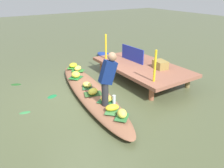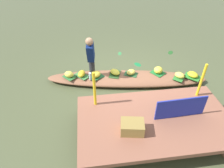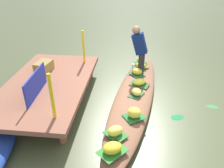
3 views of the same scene
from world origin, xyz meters
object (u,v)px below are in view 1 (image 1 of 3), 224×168
(banana_bunch_0, at_px, (78,68))
(banana_bunch_6, at_px, (87,85))
(vendor_boat, at_px, (91,92))
(banana_bunch_2, at_px, (93,91))
(banana_bunch_5, at_px, (106,99))
(vendor_person, at_px, (108,76))
(market_banner, at_px, (132,54))
(water_bottle, at_px, (114,100))
(banana_bunch_3, at_px, (112,107))
(moored_boat, at_px, (113,58))
(banana_bunch_4, at_px, (122,113))
(banana_bunch_1, at_px, (76,75))
(banana_bunch_7, at_px, (73,65))
(produce_crate, at_px, (160,65))

(banana_bunch_0, distance_m, banana_bunch_6, 1.38)
(vendor_boat, distance_m, banana_bunch_2, 0.40)
(banana_bunch_5, distance_m, vendor_person, 0.63)
(vendor_person, relative_size, market_banner, 1.17)
(water_bottle, bearing_deg, banana_bunch_3, -40.97)
(moored_boat, xyz_separation_m, banana_bunch_5, (3.20, -2.29, 0.20))
(banana_bunch_2, bearing_deg, vendor_boat, 161.77)
(banana_bunch_3, relative_size, vendor_person, 0.25)
(moored_boat, height_order, banana_bunch_2, banana_bunch_2)
(moored_boat, distance_m, banana_bunch_4, 4.63)
(banana_bunch_0, bearing_deg, water_bottle, -5.65)
(banana_bunch_1, height_order, banana_bunch_7, banana_bunch_1)
(moored_boat, xyz_separation_m, produce_crate, (2.65, -0.01, 0.48))
(vendor_boat, height_order, banana_bunch_3, banana_bunch_3)
(banana_bunch_4, bearing_deg, banana_bunch_6, 177.01)
(banana_bunch_0, bearing_deg, market_banner, 65.57)
(water_bottle, bearing_deg, banana_bunch_2, -166.91)
(banana_bunch_4, bearing_deg, produce_crate, 119.09)
(vendor_person, bearing_deg, banana_bunch_2, -176.74)
(banana_bunch_5, height_order, water_bottle, water_bottle)
(banana_bunch_6, height_order, produce_crate, produce_crate)
(moored_boat, relative_size, market_banner, 1.95)
(banana_bunch_0, height_order, banana_bunch_7, banana_bunch_0)
(vendor_boat, distance_m, moored_boat, 3.23)
(vendor_boat, relative_size, produce_crate, 10.58)
(water_bottle, distance_m, produce_crate, 2.30)
(moored_boat, bearing_deg, vendor_person, -38.71)
(banana_bunch_0, distance_m, banana_bunch_5, 2.37)
(moored_boat, xyz_separation_m, banana_bunch_6, (2.19, -2.28, 0.19))
(banana_bunch_0, relative_size, banana_bunch_2, 0.88)
(banana_bunch_2, relative_size, water_bottle, 1.47)
(banana_bunch_2, bearing_deg, banana_bunch_5, 6.72)
(produce_crate, bearing_deg, vendor_person, -74.01)
(banana_bunch_5, bearing_deg, banana_bunch_4, -6.52)
(market_banner, height_order, produce_crate, market_banner)
(market_banner, bearing_deg, banana_bunch_7, -127.17)
(banana_bunch_0, height_order, banana_bunch_6, banana_bunch_0)
(vendor_boat, relative_size, vendor_person, 3.74)
(banana_bunch_2, xyz_separation_m, banana_bunch_5, (0.55, 0.06, 0.01))
(banana_bunch_4, bearing_deg, banana_bunch_5, 173.48)
(banana_bunch_0, xyz_separation_m, market_banner, (0.75, 1.66, 0.40))
(banana_bunch_0, distance_m, vendor_person, 2.57)
(banana_bunch_4, height_order, produce_crate, produce_crate)
(banana_bunch_6, xyz_separation_m, vendor_person, (1.13, -0.03, 0.63))
(moored_boat, xyz_separation_m, vendor_person, (3.31, -2.31, 0.82))
(banana_bunch_6, xyz_separation_m, market_banner, (-0.58, 2.01, 0.41))
(banana_bunch_0, bearing_deg, banana_bunch_5, -8.55)
(banana_bunch_1, height_order, banana_bunch_2, banana_bunch_1)
(vendor_boat, xyz_separation_m, banana_bunch_3, (1.30, -0.15, 0.19))
(banana_bunch_2, height_order, banana_bunch_3, same)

